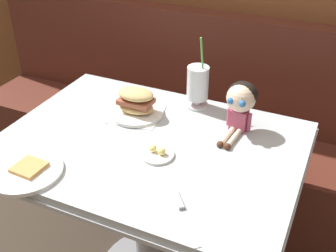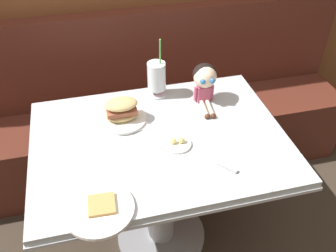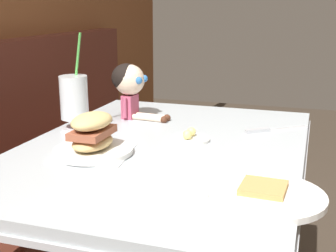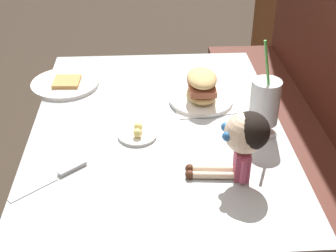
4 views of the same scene
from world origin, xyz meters
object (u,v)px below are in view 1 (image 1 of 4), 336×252
milkshake_glass (198,85)px  butter_knife (181,207)px  sandwich_plate (136,105)px  butter_saucer (157,154)px  toast_plate (26,171)px  seated_doll (241,100)px

milkshake_glass → butter_knife: milkshake_glass is taller
sandwich_plate → butter_saucer: sandwich_plate is taller
toast_plate → butter_saucer: bearing=37.0°
seated_doll → butter_knife: bearing=-93.4°
toast_plate → sandwich_plate: bearing=72.5°
sandwich_plate → butter_knife: sandwich_plate is taller
butter_knife → seated_doll: (0.03, 0.49, 0.12)m
milkshake_glass → seated_doll: bearing=-26.5°
butter_knife → butter_saucer: bearing=130.7°
toast_plate → butter_saucer: 0.44m
sandwich_plate → butter_saucer: bearing=-47.7°
toast_plate → sandwich_plate: 0.51m
milkshake_glass → seated_doll: 0.24m
milkshake_glass → butter_knife: 0.63m
toast_plate → butter_saucer: butter_saucer is taller
toast_plate → milkshake_glass: milkshake_glass is taller
toast_plate → sandwich_plate: sandwich_plate is taller
seated_doll → butter_saucer: bearing=-126.5°
butter_saucer → seated_doll: bearing=53.5°
butter_saucer → butter_knife: (0.18, -0.21, -0.00)m
milkshake_glass → butter_knife: bearing=-73.1°
sandwich_plate → seated_doll: bearing=8.5°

